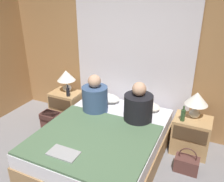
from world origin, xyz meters
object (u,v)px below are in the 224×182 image
(person_left_in_bed, at_px, (95,97))
(backpack_on_floor, at_px, (51,121))
(bed, at_px, (103,144))
(lamp_left, at_px, (66,77))
(laptop_on_bed, at_px, (63,153))
(beer_bottle_on_left_stand, at_px, (68,92))
(lamp_right, at_px, (197,100))
(handbag_on_floor, at_px, (187,164))
(person_right_in_bed, at_px, (138,106))
(nightstand_left, at_px, (67,106))
(nightstand_right, at_px, (191,135))
(pillow_right, at_px, (145,106))
(beer_bottle_on_right_stand, at_px, (183,115))
(pillow_left, at_px, (106,98))

(person_left_in_bed, xyz_separation_m, backpack_on_floor, (-0.75, -0.19, -0.52))
(bed, xyz_separation_m, lamp_left, (-1.09, 0.74, 0.58))
(person_left_in_bed, height_order, laptop_on_bed, person_left_in_bed)
(beer_bottle_on_left_stand, distance_m, laptop_on_bed, 1.51)
(lamp_left, height_order, lamp_right, same)
(lamp_left, bearing_deg, handbag_on_floor, -12.80)
(person_right_in_bed, distance_m, beer_bottle_on_left_stand, 1.33)
(nightstand_left, bearing_deg, backpack_on_floor, -89.72)
(backpack_on_floor, bearing_deg, lamp_right, 13.20)
(nightstand_right, relative_size, laptop_on_bed, 1.55)
(bed, distance_m, nightstand_left, 1.29)
(person_left_in_bed, height_order, handbag_on_floor, person_left_in_bed)
(lamp_right, distance_m, beer_bottle_on_left_stand, 2.07)
(nightstand_right, height_order, lamp_right, lamp_right)
(lamp_left, bearing_deg, pillow_right, 2.05)
(lamp_right, distance_m, person_right_in_bed, 0.81)
(beer_bottle_on_right_stand, height_order, laptop_on_bed, beer_bottle_on_right_stand)
(backpack_on_floor, bearing_deg, pillow_right, 21.47)
(lamp_right, bearing_deg, bed, -146.03)
(lamp_right, distance_m, backpack_on_floor, 2.33)
(lamp_left, bearing_deg, nightstand_left, -90.00)
(nightstand_right, relative_size, beer_bottle_on_left_stand, 2.72)
(person_right_in_bed, bearing_deg, pillow_right, 92.09)
(nightstand_right, xyz_separation_m, lamp_right, (0.00, 0.06, 0.54))
(pillow_right, bearing_deg, beer_bottle_on_left_stand, -170.57)
(nightstand_left, relative_size, pillow_left, 1.15)
(bed, distance_m, beer_bottle_on_right_stand, 1.18)
(laptop_on_bed, bearing_deg, pillow_left, 97.46)
(beer_bottle_on_right_stand, bearing_deg, pillow_right, 160.59)
(nightstand_left, xyz_separation_m, laptop_on_bed, (0.94, -1.38, 0.25))
(bed, height_order, lamp_left, lamp_left)
(beer_bottle_on_right_stand, relative_size, backpack_on_floor, 0.62)
(beer_bottle_on_left_stand, xyz_separation_m, backpack_on_floor, (-0.13, -0.35, -0.43))
(laptop_on_bed, relative_size, handbag_on_floor, 0.98)
(pillow_right, distance_m, beer_bottle_on_right_stand, 0.66)
(nightstand_right, distance_m, pillow_right, 0.80)
(nightstand_right, bearing_deg, handbag_on_floor, -85.90)
(lamp_left, xyz_separation_m, backpack_on_floor, (0.00, -0.51, -0.62))
(person_left_in_bed, relative_size, beer_bottle_on_right_stand, 2.64)
(bed, relative_size, person_left_in_bed, 3.27)
(pillow_right, bearing_deg, person_right_in_bed, -87.91)
(nightstand_left, bearing_deg, laptop_on_bed, -55.56)
(nightstand_left, relative_size, beer_bottle_on_right_stand, 2.45)
(person_right_in_bed, bearing_deg, nightstand_left, 169.50)
(beer_bottle_on_left_stand, height_order, beer_bottle_on_right_stand, beer_bottle_on_right_stand)
(pillow_left, xyz_separation_m, beer_bottle_on_left_stand, (-0.62, -0.22, 0.08))
(lamp_left, distance_m, laptop_on_bed, 1.74)
(laptop_on_bed, relative_size, backpack_on_floor, 0.98)
(person_left_in_bed, xyz_separation_m, laptop_on_bed, (0.20, -1.11, -0.19))
(bed, bearing_deg, lamp_right, 33.97)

